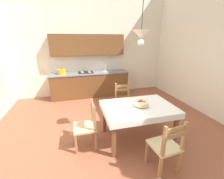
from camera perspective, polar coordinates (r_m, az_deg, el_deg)
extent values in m
cube|color=#99563D|center=(3.53, 1.02, -17.59)|extent=(6.12, 6.39, 0.10)
cube|color=silver|center=(5.73, -7.73, 19.00)|extent=(6.12, 0.12, 4.14)
cube|color=brown|center=(5.57, -8.38, 1.86)|extent=(2.75, 0.60, 0.86)
cube|color=gray|center=(5.45, -8.59, 6.36)|extent=(2.78, 0.63, 0.04)
cube|color=silver|center=(5.69, -9.14, 9.89)|extent=(2.75, 0.01, 0.55)
cube|color=brown|center=(5.47, -9.31, 16.63)|extent=(2.53, 0.34, 0.70)
cube|color=black|center=(5.45, -7.82, -2.81)|extent=(2.71, 0.02, 0.09)
cylinder|color=silver|center=(5.56, -2.23, 6.97)|extent=(0.34, 0.34, 0.02)
cylinder|color=silver|center=(5.67, -2.58, 8.38)|extent=(0.02, 0.02, 0.22)
cube|color=black|center=(5.44, -10.07, 6.54)|extent=(0.52, 0.42, 0.01)
cylinder|color=silver|center=(5.33, -11.36, 6.33)|extent=(0.11, 0.11, 0.01)
cylinder|color=silver|center=(5.35, -8.57, 6.55)|extent=(0.11, 0.11, 0.01)
cylinder|color=silver|center=(5.53, -11.53, 6.76)|extent=(0.11, 0.11, 0.01)
cylinder|color=silver|center=(5.55, -8.84, 6.97)|extent=(0.11, 0.11, 0.01)
cylinder|color=gold|center=(5.40, -18.89, 6.45)|extent=(0.28, 0.28, 0.15)
cylinder|color=gold|center=(5.38, -18.99, 7.34)|extent=(0.29, 0.29, 0.02)
sphere|color=black|center=(5.38, -19.01, 7.60)|extent=(0.04, 0.04, 0.04)
cube|color=brown|center=(3.08, 10.11, -6.52)|extent=(1.40, 0.96, 0.02)
cube|color=brown|center=(2.76, 0.66, -18.70)|extent=(0.07, 0.07, 0.73)
cube|color=brown|center=(3.27, 23.23, -13.84)|extent=(0.07, 0.07, 0.73)
cube|color=brown|center=(3.42, -2.99, -10.56)|extent=(0.07, 0.07, 0.73)
cube|color=brown|center=(3.84, 15.93, -7.84)|extent=(0.07, 0.07, 0.73)
cube|color=white|center=(3.08, 10.12, -6.30)|extent=(1.46, 1.02, 0.00)
cube|color=white|center=(2.72, 14.44, -11.75)|extent=(1.44, 0.03, 0.12)
cube|color=white|center=(3.52, 6.74, -3.90)|extent=(1.44, 0.03, 0.12)
cube|color=white|center=(2.90, -3.20, -9.03)|extent=(0.02, 1.00, 0.12)
cube|color=white|center=(3.45, 21.08, -5.61)|extent=(0.02, 1.00, 0.12)
cube|color=#D1BC89|center=(3.00, -10.51, -14.06)|extent=(0.43, 0.43, 0.04)
cube|color=#A3754C|center=(2.99, -13.63, -19.83)|extent=(0.05, 0.05, 0.41)
cube|color=#A3754C|center=(3.28, -13.76, -15.93)|extent=(0.05, 0.05, 0.41)
cube|color=#A3754C|center=(2.84, -6.54, -15.06)|extent=(0.05, 0.05, 0.93)
cube|color=#A3754C|center=(3.15, -7.45, -11.46)|extent=(0.05, 0.05, 0.93)
cube|color=#A3754C|center=(2.81, -7.33, -6.61)|extent=(0.03, 0.32, 0.07)
cube|color=#A3754C|center=(2.86, -7.24, -8.52)|extent=(0.03, 0.32, 0.07)
cube|color=#D1BC89|center=(2.67, 19.40, -19.66)|extent=(0.45, 0.45, 0.04)
cube|color=#A3754C|center=(2.83, 13.35, -22.37)|extent=(0.05, 0.05, 0.41)
cube|color=#A3754C|center=(3.01, 19.47, -20.14)|extent=(0.05, 0.05, 0.41)
cube|color=#A3754C|center=(2.45, 18.80, -22.58)|extent=(0.05, 0.05, 0.93)
cube|color=#A3754C|center=(2.66, 25.27, -19.81)|extent=(0.05, 0.05, 0.93)
cube|color=#A3754C|center=(2.33, 23.37, -13.95)|extent=(0.32, 0.05, 0.07)
cube|color=#A3754C|center=(2.39, 23.03, -16.09)|extent=(0.32, 0.05, 0.07)
cube|color=#D1BC89|center=(3.98, 4.54, -5.14)|extent=(0.46, 0.46, 0.04)
cube|color=#A3754C|center=(3.97, 7.64, -8.95)|extent=(0.05, 0.05, 0.41)
cube|color=#A3754C|center=(3.88, 2.48, -9.44)|extent=(0.05, 0.05, 0.41)
cube|color=#A3754C|center=(4.17, 6.37, -3.52)|extent=(0.05, 0.05, 0.93)
cube|color=#A3754C|center=(4.09, 1.49, -3.86)|extent=(0.05, 0.05, 0.93)
cube|color=#A3754C|center=(3.99, 4.08, 1.33)|extent=(0.32, 0.06, 0.07)
cube|color=#A3754C|center=(4.03, 4.04, -0.10)|extent=(0.32, 0.06, 0.07)
cylinder|color=beige|center=(3.08, 11.10, -6.04)|extent=(0.17, 0.17, 0.02)
cylinder|color=beige|center=(3.06, 11.16, -5.25)|extent=(0.30, 0.30, 0.07)
sphere|color=red|center=(3.05, 10.24, -5.12)|extent=(0.09, 0.09, 0.09)
sphere|color=red|center=(3.07, 12.25, -5.14)|extent=(0.08, 0.08, 0.08)
sphere|color=red|center=(3.08, 10.93, -4.78)|extent=(0.10, 0.10, 0.10)
cylinder|color=black|center=(2.81, 11.70, 26.86)|extent=(0.01, 0.01, 0.57)
cone|color=silver|center=(2.78, 11.23, 20.24)|extent=(0.32, 0.32, 0.14)
sphere|color=white|center=(2.78, 11.04, 17.36)|extent=(0.11, 0.11, 0.11)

